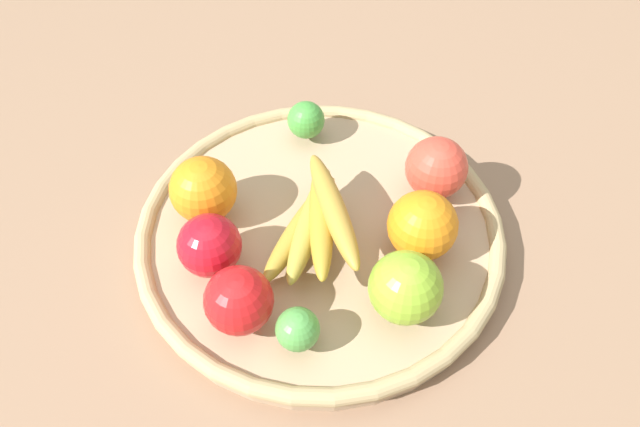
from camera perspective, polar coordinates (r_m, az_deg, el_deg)
ground_plane at (r=0.77m, az=0.00°, el=-2.60°), size 2.40×2.40×0.00m
basket at (r=0.76m, az=0.00°, el=-1.77°), size 0.44×0.44×0.04m
banana_bunch at (r=0.71m, az=-0.35°, el=-0.52°), size 0.12×0.18×0.06m
orange_0 at (r=0.74m, az=-10.56°, el=2.13°), size 0.11×0.11×0.08m
apple_2 at (r=0.69m, az=-10.01°, el=-2.88°), size 0.10×0.10×0.07m
lime_1 at (r=0.64m, az=-2.05°, el=-10.46°), size 0.06×0.06×0.05m
apple_3 at (r=0.77m, az=10.52°, el=4.11°), size 0.11×0.11×0.08m
apple_0 at (r=0.65m, az=7.78°, el=-6.68°), size 0.11×0.11×0.08m
lime_0 at (r=0.83m, az=-1.28°, el=8.50°), size 0.07×0.07×0.05m
orange_1 at (r=0.70m, az=9.30°, el=-1.08°), size 0.09×0.09×0.08m
apple_1 at (r=0.65m, az=-7.40°, el=-7.83°), size 0.08×0.08×0.07m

